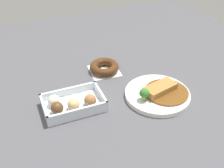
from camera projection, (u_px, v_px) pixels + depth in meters
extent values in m
plane|color=#4C4C51|center=(116.00, 93.00, 1.05)|extent=(1.60, 1.60, 0.00)
cylinder|color=white|center=(157.00, 95.00, 1.03)|extent=(0.24, 0.24, 0.02)
cylinder|color=brown|center=(166.00, 92.00, 1.02)|extent=(0.16, 0.16, 0.01)
cube|color=#A87538|center=(160.00, 88.00, 1.02)|extent=(0.13, 0.08, 0.02)
cylinder|color=white|center=(146.00, 91.00, 1.03)|extent=(0.06, 0.06, 0.00)
ellipsoid|color=yellow|center=(146.00, 89.00, 1.02)|extent=(0.03, 0.03, 0.02)
cylinder|color=#8CB766|center=(144.00, 98.00, 0.98)|extent=(0.01, 0.01, 0.02)
sphere|color=#387A2D|center=(144.00, 93.00, 0.97)|extent=(0.04, 0.04, 0.04)
cube|color=silver|center=(74.00, 106.00, 0.98)|extent=(0.21, 0.13, 0.01)
cube|color=silver|center=(44.00, 109.00, 0.94)|extent=(0.01, 0.13, 0.03)
cube|color=silver|center=(101.00, 95.00, 1.00)|extent=(0.01, 0.13, 0.03)
cube|color=silver|center=(78.00, 112.00, 0.92)|extent=(0.21, 0.01, 0.03)
cube|color=silver|center=(69.00, 91.00, 1.02)|extent=(0.21, 0.01, 0.03)
sphere|color=brown|center=(57.00, 108.00, 0.93)|extent=(0.04, 0.04, 0.04)
sphere|color=#DBB77A|center=(74.00, 104.00, 0.95)|extent=(0.04, 0.04, 0.04)
sphere|color=#9E6B3D|center=(90.00, 100.00, 0.96)|extent=(0.04, 0.04, 0.04)
sphere|color=#EFE5C6|center=(54.00, 100.00, 0.96)|extent=(0.04, 0.04, 0.04)
cube|color=white|center=(104.00, 71.00, 1.17)|extent=(0.13, 0.13, 0.00)
torus|color=#4C2B14|center=(104.00, 67.00, 1.16)|extent=(0.12, 0.12, 0.03)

